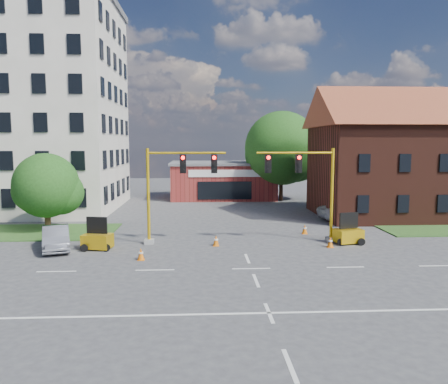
# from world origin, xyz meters

# --- Properties ---
(ground) EXTENTS (120.00, 120.00, 0.00)m
(ground) POSITION_xyz_m (0.00, 0.00, 0.00)
(ground) COLOR #3D3D3F
(ground) RESTS_ON ground
(lane_markings) EXTENTS (60.00, 36.00, 0.01)m
(lane_markings) POSITION_xyz_m (0.00, -3.00, 0.01)
(lane_markings) COLOR silver
(lane_markings) RESTS_ON ground
(office_block) EXTENTS (18.40, 15.40, 20.60)m
(office_block) POSITION_xyz_m (-20.00, 21.90, 10.31)
(office_block) COLOR beige
(office_block) RESTS_ON ground
(brick_shop) EXTENTS (12.40, 8.40, 4.30)m
(brick_shop) POSITION_xyz_m (0.00, 29.98, 2.16)
(brick_shop) COLOR maroon
(brick_shop) RESTS_ON ground
(townhouse_row) EXTENTS (21.00, 11.00, 11.50)m
(townhouse_row) POSITION_xyz_m (18.00, 16.00, 5.93)
(townhouse_row) COLOR #431D14
(townhouse_row) RESTS_ON ground
(tree_large) EXTENTS (8.78, 8.36, 10.14)m
(tree_large) POSITION_xyz_m (6.93, 27.08, 5.71)
(tree_large) COLOR #351F13
(tree_large) RESTS_ON ground
(tree_nw_front) EXTENTS (5.01, 4.77, 5.81)m
(tree_nw_front) POSITION_xyz_m (-13.76, 10.58, 3.28)
(tree_nw_front) COLOR #351F13
(tree_nw_front) RESTS_ON ground
(signal_mast_west) EXTENTS (5.30, 0.60, 6.20)m
(signal_mast_west) POSITION_xyz_m (-4.36, 6.00, 3.92)
(signal_mast_west) COLOR gray
(signal_mast_west) RESTS_ON ground
(signal_mast_east) EXTENTS (5.30, 0.60, 6.20)m
(signal_mast_east) POSITION_xyz_m (4.36, 6.00, 3.92)
(signal_mast_east) COLOR gray
(signal_mast_east) RESTS_ON ground
(trailer_west) EXTENTS (1.91, 1.48, 1.94)m
(trailer_west) POSITION_xyz_m (-9.01, 4.66, 0.61)
(trailer_west) COLOR gold
(trailer_west) RESTS_ON ground
(trailer_east) EXTENTS (1.94, 1.53, 1.95)m
(trailer_east) POSITION_xyz_m (6.98, 5.41, 0.61)
(trailer_east) COLOR gold
(trailer_east) RESTS_ON ground
(cone_a) EXTENTS (0.40, 0.40, 0.70)m
(cone_a) POSITION_xyz_m (-5.99, 2.00, 0.34)
(cone_a) COLOR orange
(cone_a) RESTS_ON ground
(cone_b) EXTENTS (0.40, 0.40, 0.70)m
(cone_b) POSITION_xyz_m (-1.67, 5.16, 0.34)
(cone_b) COLOR orange
(cone_b) RESTS_ON ground
(cone_c) EXTENTS (0.40, 0.40, 0.70)m
(cone_c) POSITION_xyz_m (5.49, 4.39, 0.34)
(cone_c) COLOR orange
(cone_c) RESTS_ON ground
(cone_d) EXTENTS (0.40, 0.40, 0.70)m
(cone_d) POSITION_xyz_m (4.86, 8.56, 0.34)
(cone_d) COLOR orange
(cone_d) RESTS_ON ground
(pickup_white) EXTENTS (5.91, 3.37, 1.55)m
(pickup_white) POSITION_xyz_m (10.14, 13.91, 0.78)
(pickup_white) COLOR silver
(pickup_white) RESTS_ON ground
(sedan_silver_front) EXTENTS (2.82, 4.62, 1.44)m
(sedan_silver_front) POSITION_xyz_m (-11.56, 4.79, 0.72)
(sedan_silver_front) COLOR #9FA0A6
(sedan_silver_front) RESTS_ON ground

